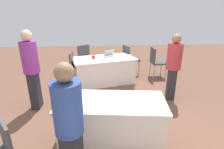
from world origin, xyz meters
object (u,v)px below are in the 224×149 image
(chair_tucked_left, at_px, (156,60))
(yarn_ball, at_px, (93,57))
(person_attendee_standing, at_px, (69,123))
(person_attendee_browsing, at_px, (31,67))
(table_mid_left, at_px, (112,120))
(chair_tucked_right, at_px, (82,57))
(table_foreground, at_px, (104,70))
(person_organiser, at_px, (173,64))
(scissors_red, at_px, (113,56))
(laptop_silver, at_px, (111,56))
(chair_by_pillar, at_px, (129,58))
(chair_near_front, at_px, (67,67))

(chair_tucked_left, xyz_separation_m, yarn_ball, (1.98, 0.43, 0.26))
(person_attendee_standing, relative_size, person_attendee_browsing, 0.95)
(table_mid_left, xyz_separation_m, chair_tucked_right, (0.78, -3.42, 0.19))
(table_foreground, relative_size, person_attendee_standing, 1.17)
(person_organiser, bearing_deg, scissors_red, -121.60)
(person_attendee_standing, bearing_deg, yarn_ball, -104.90)
(table_foreground, bearing_deg, table_mid_left, 91.39)
(person_organiser, height_order, laptop_silver, person_organiser)
(laptop_silver, bearing_deg, table_foreground, -4.11)
(chair_tucked_right, bearing_deg, person_attendee_browsing, -142.90)
(laptop_silver, bearing_deg, chair_by_pillar, -162.85)
(laptop_silver, distance_m, scissors_red, 0.14)
(table_mid_left, distance_m, person_organiser, 2.16)
(chair_by_pillar, bearing_deg, person_attendee_standing, -39.58)
(chair_near_front, bearing_deg, person_organiser, -107.20)
(person_attendee_standing, xyz_separation_m, laptop_silver, (-0.68, -3.41, -0.13))
(yarn_ball, bearing_deg, person_attendee_standing, 86.87)
(laptop_silver, bearing_deg, scissors_red, -148.10)
(chair_tucked_right, height_order, laptop_silver, chair_tucked_right)
(chair_by_pillar, distance_m, yarn_ball, 1.38)
(laptop_silver, bearing_deg, person_organiser, 115.29)
(chair_by_pillar, bearing_deg, yarn_ball, -79.63)
(chair_near_front, height_order, chair_by_pillar, chair_by_pillar)
(person_organiser, bearing_deg, table_foreground, -111.99)
(chair_near_front, bearing_deg, chair_by_pillar, -64.04)
(chair_tucked_left, height_order, laptop_silver, laptop_silver)
(table_foreground, xyz_separation_m, chair_by_pillar, (-0.85, -0.65, 0.18))
(person_attendee_standing, bearing_deg, table_foreground, -109.99)
(person_attendee_browsing, distance_m, laptop_silver, 2.28)
(table_mid_left, distance_m, yarn_ball, 2.55)
(table_foreground, relative_size, laptop_silver, 4.71)
(person_attendee_browsing, bearing_deg, person_attendee_standing, 28.58)
(chair_by_pillar, bearing_deg, chair_tucked_right, -119.06)
(person_attendee_standing, relative_size, person_organiser, 1.04)
(chair_near_front, bearing_deg, yarn_ball, -79.77)
(chair_by_pillar, height_order, person_organiser, person_organiser)
(chair_tucked_right, distance_m, person_organiser, 3.08)
(chair_tucked_left, bearing_deg, chair_tucked_right, -104.83)
(table_foreground, bearing_deg, scissors_red, -145.62)
(person_attendee_browsing, bearing_deg, chair_tucked_right, 158.91)
(chair_tucked_right, bearing_deg, table_foreground, -82.79)
(person_attendee_browsing, height_order, laptop_silver, person_attendee_browsing)
(chair_near_front, relative_size, chair_tucked_right, 0.99)
(chair_tucked_left, relative_size, scissors_red, 5.26)
(chair_tucked_right, relative_size, yarn_ball, 9.20)
(person_organiser, bearing_deg, person_attendee_standing, -30.61)
(person_organiser, xyz_separation_m, scissors_red, (1.34, -1.31, -0.13))
(table_mid_left, bearing_deg, table_foreground, -88.61)
(chair_tucked_right, relative_size, person_attendee_browsing, 0.56)
(person_organiser, bearing_deg, chair_tucked_left, -169.50)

